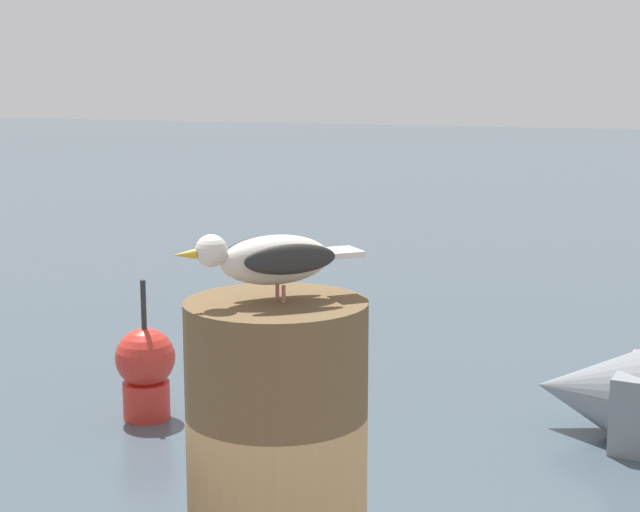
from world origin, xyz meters
name	(u,v)px	position (x,y,z in m)	size (l,w,h in m)	color
seagull	(272,258)	(-0.97, -0.36, 2.83)	(0.32, 0.30, 0.14)	#C67660
channel_buoy	(146,369)	(-4.90, 5.64, 0.48)	(0.56, 0.56, 1.33)	red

